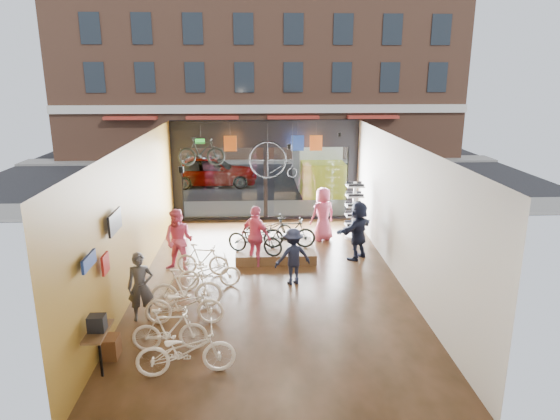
{
  "coord_description": "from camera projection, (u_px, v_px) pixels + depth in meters",
  "views": [
    {
      "loc": [
        -0.34,
        -12.59,
        5.49
      ],
      "look_at": [
        0.33,
        1.4,
        1.62
      ],
      "focal_mm": 32.0,
      "sensor_mm": 36.0,
      "label": 1
    }
  ],
  "objects": [
    {
      "name": "display_bike_mid",
      "position": [
        289.0,
        233.0,
        15.16
      ],
      "size": [
        1.6,
        0.46,
        0.96
      ],
      "primitive_type": "imported",
      "rotation": [
        0.0,
        0.0,
        1.57
      ],
      "color": "black",
      "rests_on": "display_platform"
    },
    {
      "name": "ground_plane",
      "position": [
        270.0,
        282.0,
        13.6
      ],
      "size": [
        7.0,
        12.0,
        0.04
      ],
      "primitive_type": "cube",
      "color": "black",
      "rests_on": "ground"
    },
    {
      "name": "customer_3",
      "position": [
        293.0,
        256.0,
        13.26
      ],
      "size": [
        1.12,
        0.84,
        1.55
      ],
      "primitive_type": "imported",
      "rotation": [
        0.0,
        0.0,
        3.44
      ],
      "color": "#161C33",
      "rests_on": "ground_plane"
    },
    {
      "name": "customer_2",
      "position": [
        256.0,
        236.0,
        14.49
      ],
      "size": [
        1.09,
        1.02,
        1.8
      ],
      "primitive_type": "imported",
      "rotation": [
        0.0,
        0.0,
        2.44
      ],
      "color": "#CC4C72",
      "rests_on": "ground_plane"
    },
    {
      "name": "floor_bike_5",
      "position": [
        203.0,
        259.0,
        13.92
      ],
      "size": [
        1.56,
        0.71,
        0.9
      ],
      "primitive_type": "imported",
      "rotation": [
        0.0,
        0.0,
        1.38
      ],
      "color": "#F4E4CF",
      "rests_on": "ground_plane"
    },
    {
      "name": "storefront",
      "position": [
        265.0,
        171.0,
        18.87
      ],
      "size": [
        7.0,
        0.26,
        3.8
      ],
      "primitive_type": null,
      "color": "black",
      "rests_on": "ground"
    },
    {
      "name": "box_truck",
      "position": [
        318.0,
        165.0,
        24.0
      ],
      "size": [
        1.99,
        5.96,
        2.35
      ],
      "primitive_type": null,
      "color": "silver",
      "rests_on": "street_road"
    },
    {
      "name": "display_bike_left",
      "position": [
        255.0,
        239.0,
        14.68
      ],
      "size": [
        1.85,
        1.31,
        0.92
      ],
      "primitive_type": "imported",
      "rotation": [
        0.0,
        0.0,
        1.13
      ],
      "color": "black",
      "rests_on": "display_platform"
    },
    {
      "name": "display_bike_right",
      "position": [
        269.0,
        229.0,
        15.83
      ],
      "size": [
        1.6,
        0.74,
        0.81
      ],
      "primitive_type": "imported",
      "rotation": [
        0.0,
        0.0,
        1.71
      ],
      "color": "black",
      "rests_on": "display_platform"
    },
    {
      "name": "jersey_mid",
      "position": [
        298.0,
        143.0,
        17.85
      ],
      "size": [
        0.45,
        0.03,
        0.55
      ],
      "primitive_type": "cube",
      "color": "#1E3F99",
      "rests_on": "ceiling"
    },
    {
      "name": "wall_left",
      "position": [
        134.0,
        216.0,
        12.93
      ],
      "size": [
        0.04,
        12.0,
        3.8
      ],
      "primitive_type": "cube",
      "color": "#A47720",
      "rests_on": "ground"
    },
    {
      "name": "floor_bike_4",
      "position": [
        209.0,
        273.0,
        13.06
      ],
      "size": [
        1.71,
        0.87,
        0.86
      ],
      "primitive_type": "imported",
      "rotation": [
        0.0,
        0.0,
        1.76
      ],
      "color": "#F4E4CF",
      "rests_on": "ground_plane"
    },
    {
      "name": "street_road",
      "position": [
        262.0,
        174.0,
        28.04
      ],
      "size": [
        30.0,
        18.0,
        0.02
      ],
      "primitive_type": "cube",
      "color": "black",
      "rests_on": "ground"
    },
    {
      "name": "street_car",
      "position": [
        211.0,
        171.0,
        24.82
      ],
      "size": [
        4.55,
        1.83,
        1.55
      ],
      "primitive_type": "imported",
      "rotation": [
        0.0,
        0.0,
        1.57
      ],
      "color": "gray",
      "rests_on": "street_road"
    },
    {
      "name": "ceiling",
      "position": [
        270.0,
        141.0,
        12.58
      ],
      "size": [
        7.0,
        12.0,
        0.04
      ],
      "primitive_type": "cube",
      "color": "black",
      "rests_on": "ground"
    },
    {
      "name": "exit_sign",
      "position": [
        200.0,
        141.0,
        18.33
      ],
      "size": [
        0.35,
        0.06,
        0.18
      ],
      "primitive_type": "cube",
      "color": "#198C26",
      "rests_on": "storefront"
    },
    {
      "name": "customer_4",
      "position": [
        323.0,
        214.0,
        16.71
      ],
      "size": [
        1.05,
        0.9,
        1.82
      ],
      "primitive_type": "imported",
      "rotation": [
        0.0,
        0.0,
        3.58
      ],
      "color": "#CC4C72",
      "rests_on": "ground_plane"
    },
    {
      "name": "sunglasses_rack",
      "position": [
        354.0,
        211.0,
        16.86
      ],
      "size": [
        0.62,
        0.53,
        1.97
      ],
      "primitive_type": null,
      "rotation": [
        0.0,
        0.0,
        -0.09
      ],
      "color": "white",
      "rests_on": "ground_plane"
    },
    {
      "name": "customer_5",
      "position": [
        358.0,
        230.0,
        15.04
      ],
      "size": [
        1.53,
        1.57,
        1.79
      ],
      "primitive_type": "imported",
      "rotation": [
        0.0,
        0.0,
        3.95
      ],
      "color": "#161C33",
      "rests_on": "ground_plane"
    },
    {
      "name": "floor_bike_2",
      "position": [
        184.0,
        305.0,
        11.19
      ],
      "size": [
        1.78,
        0.66,
        0.93
      ],
      "primitive_type": "imported",
      "rotation": [
        0.0,
        0.0,
        1.55
      ],
      "color": "#F4E4CF",
      "rests_on": "ground_plane"
    },
    {
      "name": "display_platform",
      "position": [
        275.0,
        251.0,
        15.44
      ],
      "size": [
        2.4,
        1.8,
        0.3
      ],
      "primitive_type": "cube",
      "color": "#4B391E",
      "rests_on": "ground_plane"
    },
    {
      "name": "sidewalk_near",
      "position": [
        265.0,
        209.0,
        20.51
      ],
      "size": [
        30.0,
        2.4,
        0.12
      ],
      "primitive_type": "cube",
      "color": "slate",
      "rests_on": "ground"
    },
    {
      "name": "floor_bike_0",
      "position": [
        186.0,
        350.0,
        9.3
      ],
      "size": [
        1.91,
        0.85,
        0.97
      ],
      "primitive_type": "imported",
      "rotation": [
        0.0,
        0.0,
        1.69
      ],
      "color": "#F4E4CF",
      "rests_on": "ground_plane"
    },
    {
      "name": "wall_right",
      "position": [
        402.0,
        212.0,
        13.26
      ],
      "size": [
        0.04,
        12.0,
        3.8
      ],
      "primitive_type": "cube",
      "color": "beige",
      "rests_on": "ground"
    },
    {
      "name": "wall_merch",
      "position": [
        102.0,
        295.0,
        9.73
      ],
      "size": [
        0.4,
        2.4,
        2.6
      ],
      "primitive_type": null,
      "color": "navy",
      "rests_on": "wall_left"
    },
    {
      "name": "wall_back",
      "position": [
        282.0,
        327.0,
        7.3
      ],
      "size": [
        7.0,
        0.04,
        3.8
      ],
      "primitive_type": "cube",
      "color": "beige",
      "rests_on": "ground"
    },
    {
      "name": "floor_bike_3",
      "position": [
        186.0,
        288.0,
        11.92
      ],
      "size": [
        1.73,
        0.6,
        1.02
      ],
      "primitive_type": "imported",
      "rotation": [
        0.0,
        0.0,
        1.64
      ],
      "color": "#F4E4CF",
      "rests_on": "ground_plane"
    },
    {
      "name": "penny_farthing",
      "position": [
        276.0,
        161.0,
        17.4
      ],
      "size": [
        1.63,
        0.06,
        1.3
      ],
      "primitive_type": null,
      "color": "black",
      "rests_on": "ceiling"
    },
    {
      "name": "jersey_left",
      "position": [
        230.0,
        144.0,
        17.73
      ],
      "size": [
        0.45,
        0.03,
        0.55
      ],
      "primitive_type": "cube",
      "color": "#CC5919",
      "rests_on": "ceiling"
    },
    {
      "name": "opposite_building",
      "position": [
        260.0,
        48.0,
        32.43
      ],
      "size": [
        26.0,
        5.0,
        14.0
      ],
      "primitive_type": "cube",
      "color": "brown",
      "rests_on": "ground"
    },
    {
      "name": "customer_1",
      "position": [
        179.0,
        240.0,
        14.11
      ],
      "size": [
        1.02,
        0.89,
        1.81
      ],
      "primitive_type": "imported",
      "rotation": [
        0.0,
        0.0,
        -0.26
      ],
      "color": "#CC4C72",
      "rests_on": "ground_plane"
    },
    {
      "name": "jersey_right",
      "position": [
        316.0,
        143.0,
        17.88
      ],
      "size": [
        0.45,
        0.03,
        0.55
      ],
      "primitive_type": "cube",
      "color": "#CC5919",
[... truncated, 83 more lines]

